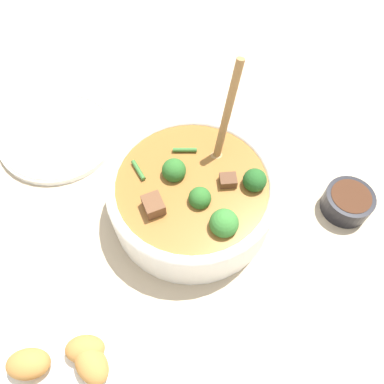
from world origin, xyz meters
The scene contains 4 objects.
ground_plane centered at (0.00, 0.00, 0.00)m, with size 4.00×4.00×0.00m, color #C6B293.
stew_bowl centered at (0.00, 0.00, 0.05)m, with size 0.27×0.27×0.24m.
condiment_bowl centered at (0.26, -0.05, 0.02)m, with size 0.08×0.08×0.04m.
empty_plate centered at (-0.22, 0.20, 0.01)m, with size 0.23×0.23×0.02m.
Camera 1 is at (-0.06, -0.31, 0.56)m, focal length 35.00 mm.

